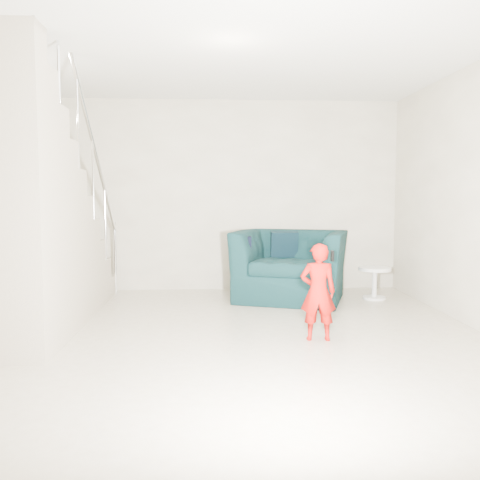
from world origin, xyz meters
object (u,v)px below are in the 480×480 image
side_table (375,278)px  staircase (25,237)px  toddler (318,292)px  armchair (290,265)px

side_table → staircase: staircase is taller
staircase → toddler: bearing=-9.1°
toddler → side_table: toddler is taller
armchair → side_table: armchair is taller
side_table → staircase: 4.24m
toddler → armchair: bearing=-87.1°
armchair → toddler: (-0.04, -1.91, 0.01)m
armchair → side_table: bearing=15.2°
toddler → staircase: 2.90m
armchair → staircase: bearing=-133.9°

